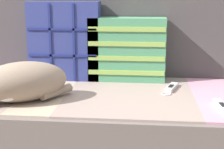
{
  "coord_description": "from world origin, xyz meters",
  "views": [
    {
      "loc": [
        0.27,
        -1.53,
        0.9
      ],
      "look_at": [
        0.12,
        0.04,
        0.52
      ],
      "focal_mm": 55.0,
      "sensor_mm": 36.0,
      "label": 1
    }
  ],
  "objects_px": {
    "game_remote_near": "(222,107)",
    "throw_pillow_quilted": "(65,41)",
    "throw_pillow_striped": "(127,49)",
    "sleeping_cat": "(21,83)",
    "game_remote_far": "(171,88)",
    "couch": "(91,129)"
  },
  "relations": [
    {
      "from": "game_remote_near",
      "to": "throw_pillow_quilted",
      "type": "bearing_deg",
      "value": 149.72
    },
    {
      "from": "throw_pillow_striped",
      "to": "sleeping_cat",
      "type": "distance_m",
      "value": 0.63
    },
    {
      "from": "throw_pillow_quilted",
      "to": "game_remote_far",
      "type": "xyz_separation_m",
      "value": [
        0.58,
        -0.18,
        -0.21
      ]
    },
    {
      "from": "couch",
      "to": "throw_pillow_striped",
      "type": "relative_size",
      "value": 4.63
    },
    {
      "from": "game_remote_far",
      "to": "game_remote_near",
      "type": "bearing_deg",
      "value": -54.93
    },
    {
      "from": "throw_pillow_striped",
      "to": "game_remote_far",
      "type": "height_order",
      "value": "throw_pillow_striped"
    },
    {
      "from": "throw_pillow_quilted",
      "to": "game_remote_near",
      "type": "distance_m",
      "value": 0.92
    },
    {
      "from": "couch",
      "to": "throw_pillow_quilted",
      "type": "height_order",
      "value": "throw_pillow_quilted"
    },
    {
      "from": "sleeping_cat",
      "to": "throw_pillow_striped",
      "type": "bearing_deg",
      "value": 44.0
    },
    {
      "from": "throw_pillow_striped",
      "to": "game_remote_far",
      "type": "distance_m",
      "value": 0.34
    },
    {
      "from": "throw_pillow_striped",
      "to": "game_remote_near",
      "type": "bearing_deg",
      "value": -46.52
    },
    {
      "from": "sleeping_cat",
      "to": "game_remote_far",
      "type": "relative_size",
      "value": 2.2
    },
    {
      "from": "couch",
      "to": "game_remote_near",
      "type": "distance_m",
      "value": 0.68
    },
    {
      "from": "game_remote_far",
      "to": "sleeping_cat",
      "type": "bearing_deg",
      "value": -159.27
    },
    {
      "from": "couch",
      "to": "game_remote_near",
      "type": "bearing_deg",
      "value": -21.3
    },
    {
      "from": "couch",
      "to": "game_remote_far",
      "type": "height_order",
      "value": "game_remote_far"
    },
    {
      "from": "couch",
      "to": "throw_pillow_quilted",
      "type": "bearing_deg",
      "value": 128.79
    },
    {
      "from": "throw_pillow_quilted",
      "to": "sleeping_cat",
      "type": "height_order",
      "value": "throw_pillow_quilted"
    },
    {
      "from": "couch",
      "to": "game_remote_far",
      "type": "distance_m",
      "value": 0.47
    },
    {
      "from": "throw_pillow_quilted",
      "to": "couch",
      "type": "bearing_deg",
      "value": -51.21
    },
    {
      "from": "throw_pillow_striped",
      "to": "game_remote_near",
      "type": "xyz_separation_m",
      "value": [
        0.43,
        -0.45,
        -0.16
      ]
    },
    {
      "from": "throw_pillow_quilted",
      "to": "throw_pillow_striped",
      "type": "bearing_deg",
      "value": -0.08
    }
  ]
}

